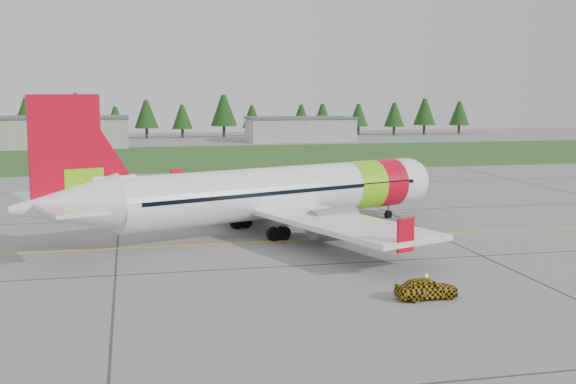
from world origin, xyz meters
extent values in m
plane|color=gray|center=(0.00, 0.00, 0.00)|extent=(320.00, 320.00, 0.00)
cylinder|color=white|center=(-1.98, 11.84, 3.29)|extent=(27.26, 13.53, 4.13)
sphere|color=white|center=(10.93, 16.67, 3.29)|extent=(4.13, 4.13, 4.13)
cone|color=white|center=(-18.36, 5.71, 3.66)|extent=(8.40, 6.47, 4.13)
cube|color=black|center=(11.23, 16.79, 3.66)|extent=(2.55, 3.18, 0.59)
cylinder|color=#83DE10|center=(5.96, 14.82, 3.29)|extent=(4.06, 4.91, 4.21)
cylinder|color=red|center=(8.35, 15.71, 3.29)|extent=(3.66, 4.76, 4.21)
cube|color=white|center=(-2.48, 11.66, 2.12)|extent=(17.35, 33.81, 0.38)
cube|color=red|center=(-9.38, 27.07, 2.70)|extent=(1.26, 0.62, 2.12)
cube|color=red|center=(2.44, -4.50, 2.70)|extent=(1.26, 0.62, 2.12)
cylinder|color=gray|center=(-3.03, 17.68, 1.54)|extent=(4.35, 3.42, 2.23)
cylinder|color=gray|center=(1.06, 6.75, 1.54)|extent=(4.35, 3.42, 2.23)
cube|color=red|center=(-18.16, 5.79, 7.21)|extent=(4.70, 2.07, 8.06)
cube|color=#83DE10|center=(-17.07, 6.20, 4.88)|extent=(2.74, 1.38, 2.54)
cube|color=white|center=(-18.86, 5.53, 3.92)|extent=(7.45, 12.61, 0.23)
cylinder|color=slate|center=(8.94, 15.93, 0.74)|extent=(0.19, 0.19, 1.48)
cylinder|color=black|center=(8.94, 15.93, 0.36)|extent=(0.78, 0.53, 0.72)
cylinder|color=slate|center=(-4.51, 14.07, 1.01)|extent=(0.23, 0.23, 2.01)
cylinder|color=black|center=(-4.91, 13.92, 0.55)|extent=(1.20, 0.83, 1.10)
cylinder|color=slate|center=(-2.43, 8.51, 1.01)|extent=(0.23, 0.23, 2.01)
cylinder|color=black|center=(-2.83, 8.36, 0.55)|extent=(1.20, 0.83, 1.10)
imported|color=#D39F0B|center=(1.96, -8.93, 1.77)|extent=(1.27, 1.48, 3.54)
imported|color=silver|center=(-23.72, 48.18, 2.00)|extent=(1.81, 1.77, 4.00)
cube|color=#30561E|center=(0.00, 82.00, 0.01)|extent=(320.00, 50.00, 0.03)
cube|color=gold|center=(0.00, 8.00, 0.01)|extent=(120.00, 0.25, 0.02)
cube|color=#A8A8A3|center=(-30.00, 110.00, 3.00)|extent=(32.00, 14.00, 6.00)
cube|color=#A8A8A3|center=(25.00, 118.00, 2.60)|extent=(24.00, 12.00, 5.20)
camera|label=1|loc=(-13.94, -45.23, 11.41)|focal=45.00mm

